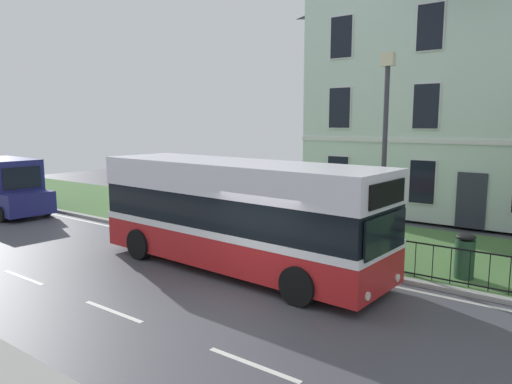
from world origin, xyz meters
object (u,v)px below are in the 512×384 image
Objects in this scene: single_decker_bus at (237,213)px; litter_bin at (465,256)px; georgian_townhouse at (503,80)px; white_panel_van at (6,186)px; street_lamp_post at (385,145)px.

single_decker_bus reaches higher than litter_bin.
georgian_townhouse reaches higher than single_decker_bus.
single_decker_bus is 13.94m from white_panel_van.
georgian_townhouse is 12.46m from litter_bin.
litter_bin is at bearing 5.47° from street_lamp_post.
street_lamp_post reaches higher than litter_bin.
white_panel_van is 0.83× the size of street_lamp_post.
georgian_townhouse is at bearing 75.32° from single_decker_bus.
white_panel_van is 4.13× the size of litter_bin.
georgian_townhouse reaches higher than litter_bin.
street_lamp_post is (-0.95, -11.36, -2.54)m from georgian_townhouse.
street_lamp_post is (3.38, 2.49, 1.96)m from single_decker_bus.
street_lamp_post is 4.97× the size of litter_bin.
georgian_townhouse is 12.91× the size of litter_bin.
litter_bin is at bearing -83.29° from georgian_townhouse.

